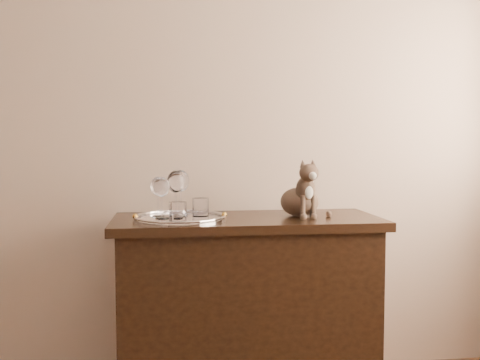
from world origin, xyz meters
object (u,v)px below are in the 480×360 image
object	(u,v)px
wine_glass_d	(176,194)
tumbler_c	(201,207)
wine_glass_b	(181,193)
wine_glass_c	(162,198)
wine_glass_a	(158,197)
sideboard	(247,309)
tray	(180,219)
cat	(299,188)
tumbler_b	(178,212)

from	to	relation	value
wine_glass_d	tumbler_c	bearing A→B (deg)	6.19
wine_glass_b	tumbler_c	bearing A→B (deg)	-25.15
wine_glass_b	wine_glass_c	distance (m)	0.12
wine_glass_a	tumbler_c	bearing A→B (deg)	-5.39
sideboard	wine_glass_c	size ratio (longest dim) A/B	6.64
wine_glass_c	tumbler_c	world-z (taller)	wine_glass_c
wine_glass_b	sideboard	bearing A→B (deg)	-8.21
tray	wine_glass_c	xyz separation A→B (m)	(-0.08, -0.01, 0.09)
sideboard	wine_glass_d	size ratio (longest dim) A/B	5.81
cat	wine_glass_d	bearing A→B (deg)	171.78
wine_glass_b	tray	bearing A→B (deg)	-92.96
wine_glass_b	wine_glass_c	bearing A→B (deg)	-134.77
cat	sideboard	bearing A→B (deg)	171.85
tray	cat	world-z (taller)	cat
wine_glass_c	wine_glass_d	distance (m)	0.07
wine_glass_d	tumbler_b	bearing A→B (deg)	-87.31
tray	wine_glass_a	world-z (taller)	wine_glass_a
tray	tumbler_c	world-z (taller)	tumbler_c
wine_glass_c	tumbler_b	bearing A→B (deg)	-54.82
wine_glass_b	tumbler_b	bearing A→B (deg)	-95.17
wine_glass_c	wine_glass_d	size ratio (longest dim) A/B	0.87
wine_glass_a	wine_glass_c	bearing A→B (deg)	-74.75
sideboard	tray	world-z (taller)	tray
sideboard	wine_glass_c	distance (m)	0.65
sideboard	wine_glass_c	bearing A→B (deg)	-173.74
tray	tumbler_b	world-z (taller)	tumbler_b
sideboard	wine_glass_d	bearing A→B (deg)	-178.18
wine_glass_c	tumbler_b	distance (m)	0.13
wine_glass_a	wine_glass_d	distance (m)	0.08
wine_glass_d	cat	size ratio (longest dim) A/B	0.78
wine_glass_d	cat	bearing A→B (deg)	1.87
tray	wine_glass_b	distance (m)	0.13
wine_glass_a	tumbler_c	xyz separation A→B (m)	(0.19, -0.02, -0.05)
wine_glass_d	tumbler_b	world-z (taller)	wine_glass_d
wine_glass_c	wine_glass_d	bearing A→B (deg)	27.19
cat	wine_glass_c	bearing A→B (deg)	174.48
tumbler_c	tray	bearing A→B (deg)	-160.77
tray	wine_glass_b	world-z (taller)	wine_glass_b
tray	cat	size ratio (longest dim) A/B	1.52
wine_glass_a	wine_glass_b	distance (m)	0.10
wine_glass_b	tumbler_c	xyz separation A→B (m)	(0.09, -0.04, -0.06)
tray	wine_glass_a	size ratio (longest dim) A/B	2.25
sideboard	wine_glass_d	distance (m)	0.62
tray	tumbler_c	distance (m)	0.11
wine_glass_b	tumbler_c	world-z (taller)	wine_glass_b
tray	wine_glass_a	bearing A→B (deg)	152.90
tumbler_b	wine_glass_c	bearing A→B (deg)	125.18
tumbler_b	wine_glass_a	bearing A→B (deg)	118.20
wine_glass_a	wine_glass_d	xyz separation A→B (m)	(0.08, -0.03, 0.01)
sideboard	tumbler_c	world-z (taller)	tumbler_c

